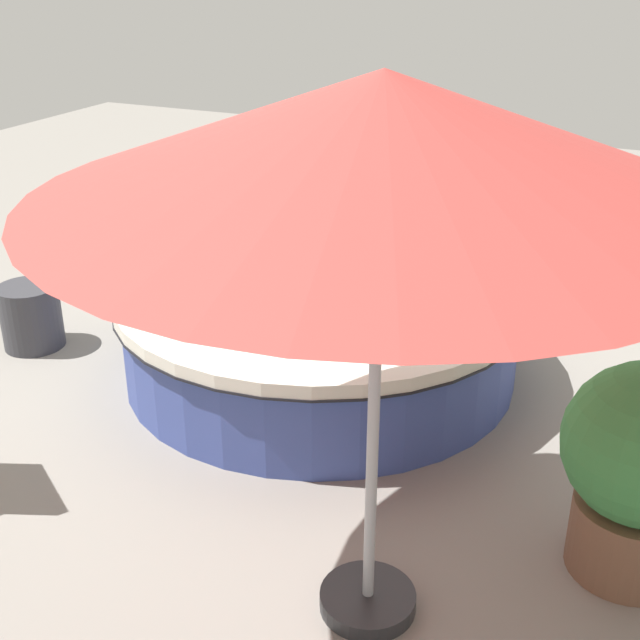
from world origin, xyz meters
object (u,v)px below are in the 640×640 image
Objects in this scene: throw_pillow_0 at (349,233)px; throw_pillow_1 at (207,269)px; side_table at (31,316)px; round_bed at (320,327)px; patio_umbrella at (382,138)px.

throw_pillow_0 is 1.22m from throw_pillow_1.
side_table is (-1.97, -1.37, -0.50)m from throw_pillow_0.
throw_pillow_0 is (-0.14, 0.83, 0.41)m from round_bed.
round_bed is 5.61× the size of throw_pillow_1.
throw_pillow_1 is at bearing 136.79° from patio_umbrella.
side_table is at bearing 155.75° from patio_umbrella.
throw_pillow_0 is 3.42m from patio_umbrella.
throw_pillow_1 is 0.19× the size of patio_umbrella.
throw_pillow_0 is 0.93× the size of side_table.
throw_pillow_0 is 2.45m from side_table.
throw_pillow_0 is at bearing 59.70° from throw_pillow_1.
patio_umbrella reaches higher than side_table.
round_bed is 6.28× the size of throw_pillow_0.
patio_umbrella is 4.04m from side_table.
side_table is at bearing -145.12° from throw_pillow_0.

